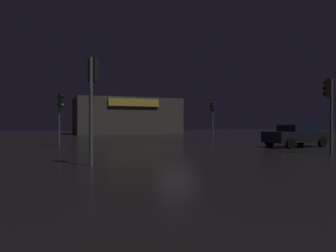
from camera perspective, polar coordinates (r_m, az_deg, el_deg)
name	(u,v)px	position (r m, az deg, el deg)	size (l,w,h in m)	color
ground_plane	(176,149)	(19.92, 1.49, -4.17)	(120.00, 120.00, 0.00)	black
store_building	(127,116)	(50.97, -7.49, 1.76)	(16.26, 8.68, 5.63)	#4C4742
traffic_signal_main	(93,89)	(12.37, -13.55, 6.53)	(0.42, 0.42, 4.10)	#595B60
traffic_signal_opposite	(61,106)	(24.47, -18.96, 3.41)	(0.42, 0.42, 3.81)	#595B60
traffic_signal_cross_left	(212,112)	(28.89, 8.07, 2.46)	(0.42, 0.42, 3.68)	#595B60
traffic_signal_cross_right	(329,101)	(18.38, 27.23, 4.06)	(0.42, 0.42, 3.94)	#595B60
car_near	(296,135)	(23.27, 22.26, -1.55)	(4.65, 2.30, 1.52)	black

